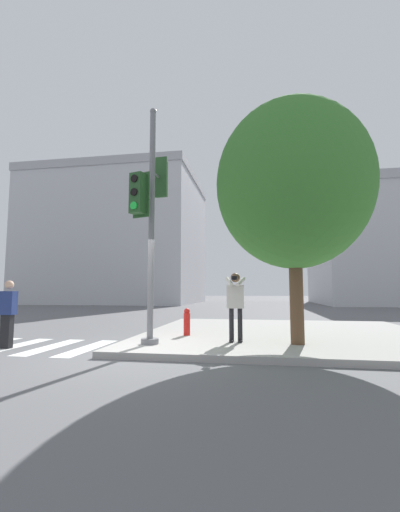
# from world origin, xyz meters

# --- Properties ---
(ground_plane) EXTENTS (160.00, 160.00, 0.00)m
(ground_plane) POSITION_xyz_m (0.00, 0.00, 0.00)
(ground_plane) COLOR #5B5B5E
(sidewalk_corner) EXTENTS (8.00, 8.00, 0.14)m
(sidewalk_corner) POSITION_xyz_m (3.50, 3.50, 0.07)
(sidewalk_corner) COLOR #9E9B96
(sidewalk_corner) RESTS_ON ground_plane
(traffic_signal_pole) EXTENTS (0.58, 1.39, 5.55)m
(traffic_signal_pole) POSITION_xyz_m (0.28, 0.62, 3.25)
(traffic_signal_pole) COLOR slate
(traffic_signal_pole) RESTS_ON sidewalk_corner
(person_photographer) EXTENTS (0.50, 0.53, 1.61)m
(person_photographer) POSITION_xyz_m (2.19, 1.23, 1.11)
(person_photographer) COLOR black
(person_photographer) RESTS_ON sidewalk_corner
(pedestrian_distant) EXTENTS (0.34, 0.20, 1.57)m
(pedestrian_distant) POSITION_xyz_m (-3.04, 0.30, 0.83)
(pedestrian_distant) COLOR black
(pedestrian_distant) RESTS_ON ground_plane
(street_tree) EXTENTS (3.59, 3.59, 5.64)m
(street_tree) POSITION_xyz_m (3.58, 1.13, 3.80)
(street_tree) COLOR brown
(street_tree) RESTS_ON sidewalk_corner
(fire_hydrant) EXTENTS (0.17, 0.23, 0.72)m
(fire_hydrant) POSITION_xyz_m (0.83, 2.20, 0.50)
(fire_hydrant) COLOR red
(fire_hydrant) RESTS_ON sidewalk_corner
(building_left) EXTENTS (17.23, 14.16, 13.73)m
(building_left) POSITION_xyz_m (-12.31, 28.76, 6.87)
(building_left) COLOR #BCBCC1
(building_left) RESTS_ON ground_plane
(building_right) EXTENTS (14.49, 14.03, 11.21)m
(building_right) POSITION_xyz_m (15.83, 29.12, 5.61)
(building_right) COLOR #BCBCC1
(building_right) RESTS_ON ground_plane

